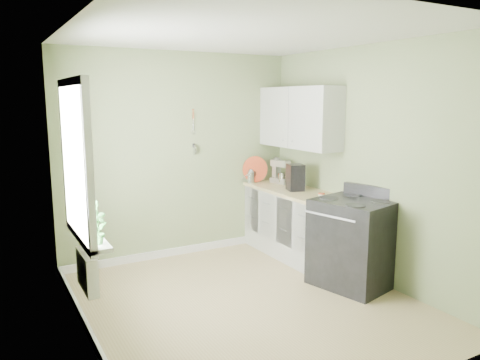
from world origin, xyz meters
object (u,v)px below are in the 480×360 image
stand_mixer (280,172)px  kettle (251,176)px  stove (353,242)px  coffee_maker (295,178)px

stand_mixer → kettle: (-0.36, 0.23, -0.06)m
stove → kettle: 1.96m
stand_mixer → stove: bearing=-94.4°
stove → stand_mixer: (0.13, 1.65, 0.56)m
coffee_maker → stand_mixer: bearing=75.8°
stove → coffee_maker: size_ratio=3.24×
stove → kettle: (-0.23, 1.88, 0.51)m
coffee_maker → kettle: bearing=105.7°
stand_mixer → kettle: 0.43m
stand_mixer → coffee_maker: 0.57m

